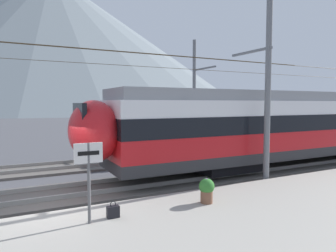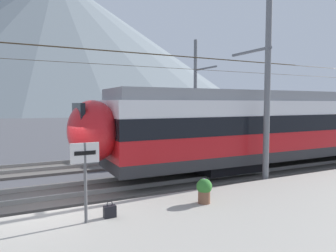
{
  "view_description": "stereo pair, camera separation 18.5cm",
  "coord_description": "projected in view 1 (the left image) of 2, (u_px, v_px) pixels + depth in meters",
  "views": [
    {
      "loc": [
        -0.89,
        -9.8,
        3.28
      ],
      "look_at": [
        6.01,
        3.7,
        2.17
      ],
      "focal_mm": 32.89,
      "sensor_mm": 36.0,
      "label": 1
    },
    {
      "loc": [
        -0.72,
        -9.88,
        3.28
      ],
      "look_at": [
        6.01,
        3.7,
        2.17
      ],
      "focal_mm": 32.89,
      "sensor_mm": 36.0,
      "label": 2
    }
  ],
  "objects": [
    {
      "name": "mountain_central_peak",
      "position": [
        53.0,
        42.0,
        160.48
      ],
      "size": [
        199.52,
        199.52,
        70.16
      ],
      "primitive_type": "cone",
      "color": "slate",
      "rests_on": "ground"
    },
    {
      "name": "track_near",
      "position": [
        43.0,
        197.0,
        10.56
      ],
      "size": [
        120.0,
        3.0,
        0.28
      ],
      "color": "#5B5651",
      "rests_on": "ground"
    },
    {
      "name": "catenary_mast_far_side",
      "position": [
        195.0,
        93.0,
        21.28
      ],
      "size": [
        38.87,
        2.63,
        7.65
      ],
      "color": "slate",
      "rests_on": "ground"
    },
    {
      "name": "handbag_near_sign",
      "position": [
        113.0,
        212.0,
        8.05
      ],
      "size": [
        0.32,
        0.18,
        0.44
      ],
      "color": "black",
      "rests_on": "platform_slab"
    },
    {
      "name": "train_far_track",
      "position": [
        310.0,
        117.0,
        23.54
      ],
      "size": [
        24.92,
        2.95,
        4.27
      ],
      "color": "#2D2D30",
      "rests_on": "track_far"
    },
    {
      "name": "catenary_mast_mid",
      "position": [
        266.0,
        78.0,
        12.27
      ],
      "size": [
        38.87,
        2.35,
        8.43
      ],
      "color": "slate",
      "rests_on": "ground"
    },
    {
      "name": "platform_sign",
      "position": [
        89.0,
        164.0,
        7.57
      ],
      "size": [
        0.7,
        0.08,
        2.02
      ],
      "color": "#59595B",
      "rests_on": "platform_slab"
    },
    {
      "name": "track_far",
      "position": [
        34.0,
        170.0,
        14.87
      ],
      "size": [
        120.0,
        3.0,
        0.28
      ],
      "color": "#5B5651",
      "rests_on": "ground"
    },
    {
      "name": "ground_plane",
      "position": [
        48.0,
        211.0,
        9.35
      ],
      "size": [
        400.0,
        400.0,
        0.0
      ],
      "primitive_type": "plane",
      "color": "#4C4C51"
    },
    {
      "name": "potted_plant_platform_edge",
      "position": [
        207.0,
        189.0,
        9.22
      ],
      "size": [
        0.47,
        0.47,
        0.74
      ],
      "color": "brown",
      "rests_on": "platform_slab"
    }
  ]
}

